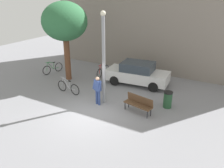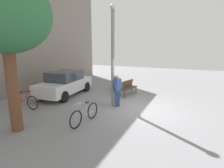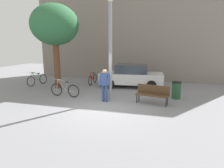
# 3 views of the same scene
# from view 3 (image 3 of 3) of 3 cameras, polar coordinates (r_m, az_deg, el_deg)

# --- Properties ---
(ground_plane) EXTENTS (36.00, 36.00, 0.00)m
(ground_plane) POSITION_cam_3_polar(r_m,az_deg,el_deg) (8.94, -3.07, -7.25)
(ground_plane) COLOR gray
(building_facade) EXTENTS (16.57, 2.00, 8.80)m
(building_facade) POSITION_cam_3_polar(r_m,az_deg,el_deg) (17.03, 6.59, 16.50)
(building_facade) COLOR gray
(building_facade) RESTS_ON ground_plane
(lamppost) EXTENTS (0.28, 0.28, 5.11)m
(lamppost) POSITION_cam_3_polar(r_m,az_deg,el_deg) (9.90, -0.50, 10.74)
(lamppost) COLOR gray
(lamppost) RESTS_ON ground_plane
(person_by_lamppost) EXTENTS (0.63, 0.40, 1.67)m
(person_by_lamppost) POSITION_cam_3_polar(r_m,az_deg,el_deg) (9.80, -2.17, 0.27)
(person_by_lamppost) COLOR #334784
(person_by_lamppost) RESTS_ON ground_plane
(park_bench) EXTENTS (1.66, 0.80, 0.92)m
(park_bench) POSITION_cam_3_polar(r_m,az_deg,el_deg) (9.76, 11.75, -2.53)
(park_bench) COLOR #513823
(park_bench) RESTS_ON ground_plane
(plaza_tree) EXTENTS (3.05, 3.05, 5.40)m
(plaza_tree) POSITION_cam_3_polar(r_m,az_deg,el_deg) (13.49, -16.34, 16.03)
(plaza_tree) COLOR brown
(plaza_tree) RESTS_ON ground_plane
(bicycle_silver) EXTENTS (1.81, 0.18, 0.97)m
(bicycle_silver) POSITION_cam_3_polar(r_m,az_deg,el_deg) (11.24, -13.61, -1.63)
(bicycle_silver) COLOR black
(bicycle_silver) RESTS_ON ground_plane
(bicycle_red) EXTENTS (0.15, 1.81, 0.97)m
(bicycle_red) POSITION_cam_3_polar(r_m,az_deg,el_deg) (14.47, -5.65, 1.49)
(bicycle_red) COLOR black
(bicycle_red) RESTS_ON ground_plane
(bicycle_green) EXTENTS (0.43, 1.78, 0.97)m
(bicycle_green) POSITION_cam_3_polar(r_m,az_deg,el_deg) (15.05, -20.96, 1.17)
(bicycle_green) COLOR black
(bicycle_green) RESTS_ON ground_plane
(parked_car_white) EXTENTS (4.34, 2.13, 1.55)m
(parked_car_white) POSITION_cam_3_polar(r_m,az_deg,el_deg) (13.42, 5.64, 2.41)
(parked_car_white) COLOR silver
(parked_car_white) RESTS_ON ground_plane
(trash_bin) EXTENTS (0.49, 0.49, 0.93)m
(trash_bin) POSITION_cam_3_polar(r_m,az_deg,el_deg) (11.05, 18.23, -1.66)
(trash_bin) COLOR #234C2D
(trash_bin) RESTS_ON ground_plane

